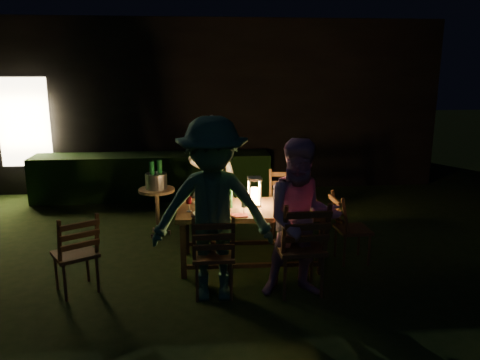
{
  "coord_description": "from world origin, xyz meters",
  "views": [
    {
      "loc": [
        0.25,
        -4.61,
        2.34
      ],
      "look_at": [
        0.8,
        0.9,
        0.99
      ],
      "focal_mm": 35.0,
      "sensor_mm": 36.0,
      "label": 1
    }
  ],
  "objects": [
    {
      "name": "chair_spare",
      "position": [
        -1.01,
        0.1,
        0.28
      ],
      "size": [
        0.58,
        0.59,
        0.92
      ],
      "rotation": [
        0.0,
        0.0,
        0.53
      ],
      "color": "#4C3419",
      "rests_on": "ground"
    },
    {
      "name": "wineglass_d",
      "position": [
        1.53,
        0.8,
        0.8
      ],
      "size": [
        0.06,
        0.06,
        0.18
      ],
      "primitive_type": null,
      "color": "#59070F",
      "rests_on": "dining_table"
    },
    {
      "name": "wineglass_b",
      "position": [
        0.18,
        0.55,
        0.8
      ],
      "size": [
        0.06,
        0.06,
        0.18
      ],
      "primitive_type": null,
      "color": "#59070F",
      "rests_on": "dining_table"
    },
    {
      "name": "chair_end",
      "position": [
        2.13,
        0.6,
        0.27
      ],
      "size": [
        0.44,
        0.41,
        0.89
      ],
      "rotation": [
        0.0,
        0.0,
        -1.54
      ],
      "color": "#4C3419",
      "rests_on": "ground"
    },
    {
      "name": "napkin_right",
      "position": [
        1.44,
        0.33,
        0.72
      ],
      "size": [
        0.18,
        0.14,
        0.01
      ],
      "primitive_type": "cube",
      "color": "red",
      "rests_on": "dining_table"
    },
    {
      "name": "wineglass_e",
      "position": [
        0.79,
        0.35,
        0.8
      ],
      "size": [
        0.06,
        0.06,
        0.18
      ],
      "primitive_type": null,
      "color": "silver",
      "rests_on": "dining_table"
    },
    {
      "name": "wineglass_c",
      "position": [
        1.19,
        0.36,
        0.8
      ],
      "size": [
        0.06,
        0.06,
        0.18
      ],
      "primitive_type": null,
      "color": "#59070F",
      "rests_on": "dining_table"
    },
    {
      "name": "plate_far_left",
      "position": [
        0.36,
        0.89,
        0.72
      ],
      "size": [
        0.25,
        0.25,
        0.01
      ],
      "primitive_type": "cylinder",
      "color": "white",
      "rests_on": "dining_table"
    },
    {
      "name": "ice_bucket",
      "position": [
        -0.28,
        1.76,
        0.79
      ],
      "size": [
        0.3,
        0.3,
        0.22
      ],
      "primitive_type": "cylinder",
      "color": "#A5A8AD",
      "rests_on": "side_table"
    },
    {
      "name": "napkin_left",
      "position": [
        0.74,
        0.33,
        0.72
      ],
      "size": [
        0.18,
        0.14,
        0.01
      ],
      "primitive_type": "cube",
      "color": "red",
      "rests_on": "dining_table"
    },
    {
      "name": "chair_near_right",
      "position": [
        1.32,
        -0.14,
        0.33
      ],
      "size": [
        0.5,
        0.54,
        1.08
      ],
      "rotation": [
        0.0,
        0.0,
        0.04
      ],
      "color": "#4C3419",
      "rests_on": "ground"
    },
    {
      "name": "bottle_table",
      "position": [
        0.65,
        0.66,
        0.85
      ],
      "size": [
        0.07,
        0.07,
        0.28
      ],
      "primitive_type": "cylinder",
      "color": "#0F471E",
      "rests_on": "dining_table"
    },
    {
      "name": "wineglass_a",
      "position": [
        0.61,
        0.94,
        0.8
      ],
      "size": [
        0.06,
        0.06,
        0.18
      ],
      "primitive_type": null,
      "color": "#59070F",
      "rests_on": "dining_table"
    },
    {
      "name": "chair_far_left",
      "position": [
        0.48,
        1.43,
        0.29
      ],
      "size": [
        0.49,
        0.52,
        0.97
      ],
      "rotation": [
        0.0,
        0.0,
        3.01
      ],
      "color": "#4C3419",
      "rests_on": "ground"
    },
    {
      "name": "dining_table",
      "position": [
        0.9,
        0.65,
        0.64
      ],
      "size": [
        1.75,
        0.92,
        0.71
      ],
      "rotation": [
        0.0,
        0.0,
        -0.04
      ],
      "color": "#4C3419",
      "rests_on": "ground"
    },
    {
      "name": "person_opp_left",
      "position": [
        0.42,
        -0.16,
        0.94
      ],
      "size": [
        1.24,
        0.74,
        1.88
      ],
      "primitive_type": "imported",
      "rotation": [
        0.0,
        0.0,
        -0.04
      ],
      "color": "#2D5A44",
      "rests_on": "ground"
    },
    {
      "name": "bottle_bucket_b",
      "position": [
        -0.23,
        1.8,
        0.84
      ],
      "size": [
        0.07,
        0.07,
        0.32
      ],
      "primitive_type": "cylinder",
      "color": "#0F471E",
      "rests_on": "side_table"
    },
    {
      "name": "phone",
      "position": [
        0.27,
        0.37,
        0.72
      ],
      "size": [
        0.14,
        0.07,
        0.01
      ],
      "primitive_type": "cube",
      "color": "black",
      "rests_on": "dining_table"
    },
    {
      "name": "plate_far_right",
      "position": [
        1.36,
        0.85,
        0.72
      ],
      "size": [
        0.25,
        0.25,
        0.01
      ],
      "primitive_type": "cylinder",
      "color": "white",
      "rests_on": "dining_table"
    },
    {
      "name": "lantern",
      "position": [
        0.95,
        0.69,
        0.87
      ],
      "size": [
        0.16,
        0.16,
        0.35
      ],
      "color": "white",
      "rests_on": "dining_table"
    },
    {
      "name": "person_opp_right",
      "position": [
        1.32,
        -0.19,
        0.83
      ],
      "size": [
        0.83,
        0.65,
        1.65
      ],
      "primitive_type": "imported",
      "rotation": [
        0.0,
        0.0,
        -0.04
      ],
      "color": "#BE82AE",
      "rests_on": "ground"
    },
    {
      "name": "bottle_bucket_a",
      "position": [
        -0.33,
        1.72,
        0.84
      ],
      "size": [
        0.07,
        0.07,
        0.32
      ],
      "primitive_type": "cylinder",
      "color": "#0F471E",
      "rests_on": "side_table"
    },
    {
      "name": "garden_envelope",
      "position": [
        -0.01,
        6.15,
        1.58
      ],
      "size": [
        40.0,
        40.0,
        3.2
      ],
      "color": "black",
      "rests_on": "ground"
    },
    {
      "name": "side_table",
      "position": [
        -0.28,
        1.76,
        0.6
      ],
      "size": [
        0.5,
        0.5,
        0.68
      ],
      "color": "brown",
      "rests_on": "ground"
    },
    {
      "name": "chair_far_right",
      "position": [
        1.48,
        1.4,
        0.3
      ],
      "size": [
        0.47,
        0.5,
        0.99
      ],
      "rotation": [
        0.0,
        0.0,
        3.07
      ],
      "color": "#4C3419",
      "rests_on": "ground"
    },
    {
      "name": "person_house_side",
      "position": [
        0.48,
        1.48,
        0.86
      ],
      "size": [
        0.64,
        0.44,
        1.72
      ],
      "primitive_type": "imported",
      "rotation": [
        0.0,
        0.0,
        3.1
      ],
      "color": "beige",
      "rests_on": "ground"
    },
    {
      "name": "plate_near_left",
      "position": [
        0.34,
        0.45,
        0.72
      ],
      "size": [
        0.25,
        0.25,
        0.01
      ],
      "primitive_type": "cylinder",
      "color": "white",
      "rests_on": "dining_table"
    },
    {
      "name": "plate_near_right",
      "position": [
        1.34,
        0.41,
        0.72
      ],
      "size": [
        0.25,
        0.25,
        0.01
      ],
      "primitive_type": "cylinder",
      "color": "white",
      "rests_on": "dining_table"
    },
    {
      "name": "chair_near_left",
      "position": [
        0.42,
        -0.11,
        0.29
      ],
      "size": [
        0.43,
        0.46,
        0.95
      ],
      "rotation": [
        0.0,
        0.0,
        -0.01
      ],
      "color": "#4C3419",
      "rests_on": "ground"
    }
  ]
}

